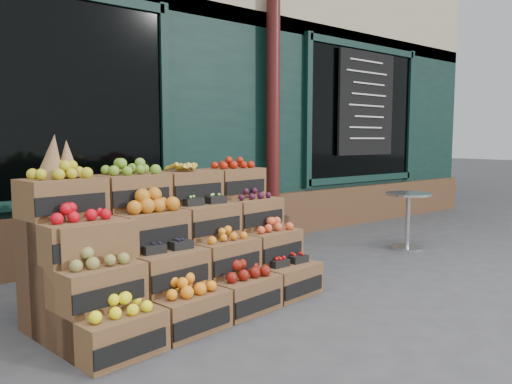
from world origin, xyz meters
TOP-DOWN VIEW (x-y plane):
  - ground at (0.00, 0.00)m, footprint 60.00×60.00m
  - shop_facade at (0.00, 5.11)m, footprint 12.00×6.24m
  - crate_display at (-1.18, 0.50)m, footprint 2.33×1.35m
  - spare_crates at (-1.94, 0.35)m, footprint 0.55×0.39m
  - bistro_table at (2.10, 0.56)m, footprint 0.55×0.55m
  - shopkeeper at (-1.12, 2.91)m, footprint 0.75×0.63m

SIDE VIEW (x-z plane):
  - ground at x=0.00m, z-range 0.00..0.00m
  - spare_crates at x=-1.94m, z-range 0.00..0.80m
  - crate_display at x=-1.18m, z-range -0.26..1.12m
  - bistro_table at x=2.10m, z-range 0.09..0.78m
  - shopkeeper at x=-1.12m, z-range 0.00..1.75m
  - shop_facade at x=0.00m, z-range 0.00..4.80m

